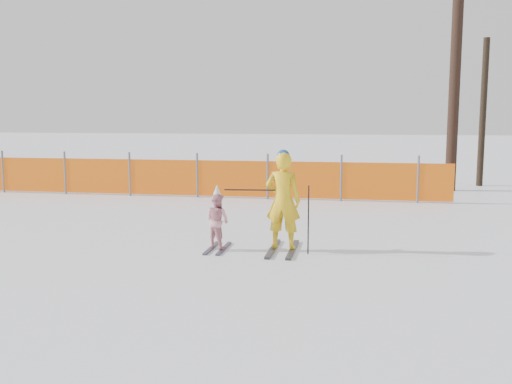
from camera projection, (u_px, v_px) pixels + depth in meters
ground at (251, 256)px, 9.35m from camera, size 120.00×120.00×0.00m
adult at (283, 201)px, 9.65m from camera, size 0.63×1.36×1.73m
child at (217, 220)px, 9.78m from camera, size 0.58×0.95×1.12m
ski_poles at (283, 207)px, 9.53m from camera, size 1.46×0.21×1.16m
safety_fence at (177, 177)px, 16.09m from camera, size 14.94×0.06×1.25m
tree_trunks at (462, 95)px, 17.41m from camera, size 1.41×1.68×6.13m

